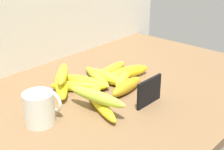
{
  "coord_description": "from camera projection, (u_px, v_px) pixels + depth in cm",
  "views": [
    {
      "loc": [
        -77.66,
        -63.44,
        50.47
      ],
      "look_at": [
        -4.68,
        2.63,
        8.0
      ],
      "focal_mm": 52.04,
      "sensor_mm": 36.0,
      "label": 1
    }
  ],
  "objects": [
    {
      "name": "coffee_mug",
      "position": [
        40.0,
        108.0,
        0.87
      ],
      "size": [
        9.86,
        8.36,
        9.19
      ],
      "color": "silver",
      "rests_on": "counter_top"
    },
    {
      "name": "counter_top",
      "position": [
        127.0,
        90.0,
        1.11
      ],
      "size": [
        110.0,
        76.0,
        3.0
      ],
      "primitive_type": "cube",
      "color": "brown",
      "rests_on": "ground"
    },
    {
      "name": "banana_7",
      "position": [
        124.0,
        77.0,
        1.14
      ],
      "size": [
        17.0,
        10.32,
        3.44
      ],
      "primitive_type": "ellipsoid",
      "rotation": [
        0.0,
        0.0,
        0.43
      ],
      "color": "yellow",
      "rests_on": "counter_top"
    },
    {
      "name": "banana_5",
      "position": [
        61.0,
        85.0,
        1.07
      ],
      "size": [
        15.97,
        19.23,
        4.14
      ],
      "primitive_type": "ellipsoid",
      "rotation": [
        0.0,
        0.0,
        0.92
      ],
      "color": "yellow",
      "rests_on": "counter_top"
    },
    {
      "name": "banana_1",
      "position": [
        84.0,
        82.0,
        1.1
      ],
      "size": [
        8.43,
        17.55,
        3.94
      ],
      "primitive_type": "ellipsoid",
      "rotation": [
        0.0,
        0.0,
        1.84
      ],
      "color": "yellow",
      "rests_on": "counter_top"
    },
    {
      "name": "banana_9",
      "position": [
        97.0,
        77.0,
        1.14
      ],
      "size": [
        10.28,
        18.91,
        3.29
      ],
      "primitive_type": "ellipsoid",
      "rotation": [
        0.0,
        0.0,
        4.32
      ],
      "color": "#ABC02C",
      "rests_on": "counter_top"
    },
    {
      "name": "chalkboard_sign",
      "position": [
        149.0,
        92.0,
        0.98
      ],
      "size": [
        11.0,
        1.8,
        8.4
      ],
      "color": "black",
      "rests_on": "counter_top"
    },
    {
      "name": "banana_2",
      "position": [
        101.0,
        106.0,
        0.95
      ],
      "size": [
        10.94,
        19.66,
        3.24
      ],
      "primitive_type": "ellipsoid",
      "rotation": [
        0.0,
        0.0,
        1.16
      ],
      "color": "yellow",
      "rests_on": "counter_top"
    },
    {
      "name": "banana_6",
      "position": [
        106.0,
        77.0,
        1.13
      ],
      "size": [
        4.58,
        16.79,
        4.22
      ],
      "primitive_type": "ellipsoid",
      "rotation": [
        0.0,
        0.0,
        4.73
      ],
      "color": "yellow",
      "rests_on": "counter_top"
    },
    {
      "name": "banana_12",
      "position": [
        62.0,
        74.0,
        1.06
      ],
      "size": [
        14.01,
        14.07,
        3.3
      ],
      "primitive_type": "ellipsoid",
      "rotation": [
        0.0,
        0.0,
        0.79
      ],
      "color": "yellow",
      "rests_on": "banana_5"
    },
    {
      "name": "banana_11",
      "position": [
        97.0,
        97.0,
        0.93
      ],
      "size": [
        5.66,
        20.28,
        3.49
      ],
      "primitive_type": "ellipsoid",
      "rotation": [
        0.0,
        0.0,
        1.68
      ],
      "color": "#A6C236",
      "rests_on": "banana_2"
    },
    {
      "name": "banana_0",
      "position": [
        127.0,
        86.0,
        1.06
      ],
      "size": [
        16.01,
        5.74,
        4.03
      ],
      "primitive_type": "ellipsoid",
      "rotation": [
        0.0,
        0.0,
        3.25
      ],
      "color": "#BE921A",
      "rests_on": "counter_top"
    },
    {
      "name": "banana_10",
      "position": [
        79.0,
        86.0,
        1.07
      ],
      "size": [
        14.53,
        16.67,
        3.63
      ],
      "primitive_type": "ellipsoid",
      "rotation": [
        0.0,
        0.0,
        5.4
      ],
      "color": "yellow",
      "rests_on": "counter_top"
    },
    {
      "name": "banana_3",
      "position": [
        96.0,
        88.0,
        1.06
      ],
      "size": [
        14.95,
        13.48,
        3.3
      ],
      "primitive_type": "ellipsoid",
      "rotation": [
        0.0,
        0.0,
        3.85
      ],
      "color": "yellow",
      "rests_on": "counter_top"
    },
    {
      "name": "banana_4",
      "position": [
        111.0,
        70.0,
        1.2
      ],
      "size": [
        17.87,
        5.52,
        3.39
      ],
      "primitive_type": "ellipsoid",
      "rotation": [
        0.0,
        0.0,
        0.12
      ],
      "color": "yellow",
      "rests_on": "counter_top"
    },
    {
      "name": "banana_8",
      "position": [
        128.0,
        72.0,
        1.17
      ],
      "size": [
        17.07,
        9.0,
        4.24
      ],
      "primitive_type": "ellipsoid",
      "rotation": [
        0.0,
        0.0,
        2.84
      ],
      "color": "yellow",
      "rests_on": "counter_top"
    }
  ]
}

